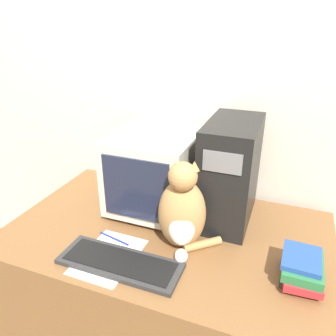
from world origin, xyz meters
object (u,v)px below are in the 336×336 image
at_px(keyboard, 120,263).
at_px(cat, 182,211).
at_px(pen, 114,239).
at_px(computer_tower, 230,172).
at_px(crt_monitor, 156,170).
at_px(book_stack, 302,268).

relative_size(keyboard, cat, 1.22).
bearing_deg(cat, keyboard, -151.63).
relative_size(keyboard, pen, 3.06).
height_order(computer_tower, pen, computer_tower).
bearing_deg(keyboard, crt_monitor, 94.77).
xyz_separation_m(crt_monitor, book_stack, (0.68, -0.28, -0.15)).
bearing_deg(book_stack, keyboard, -165.48).
height_order(crt_monitor, keyboard, crt_monitor).
bearing_deg(crt_monitor, cat, -49.07).
height_order(crt_monitor, cat, cat).
relative_size(crt_monitor, book_stack, 2.12).
distance_m(computer_tower, book_stack, 0.50).
bearing_deg(pen, book_stack, 2.78).
bearing_deg(crt_monitor, book_stack, -22.51).
xyz_separation_m(keyboard, pen, (-0.10, 0.13, -0.01)).
bearing_deg(book_stack, pen, -177.22).
relative_size(crt_monitor, keyboard, 0.94).
relative_size(cat, book_stack, 1.86).
bearing_deg(crt_monitor, keyboard, -85.23).
height_order(crt_monitor, computer_tower, computer_tower).
bearing_deg(book_stack, crt_monitor, 157.49).
xyz_separation_m(computer_tower, cat, (-0.13, -0.29, -0.07)).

